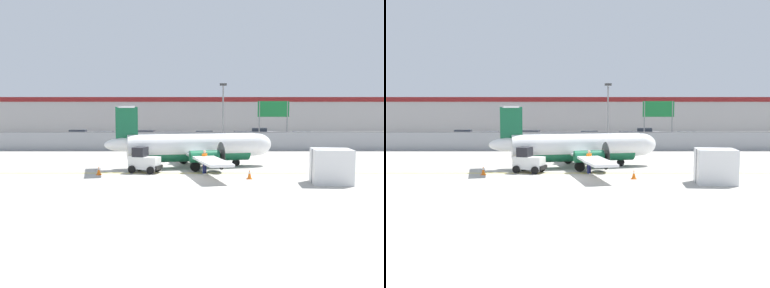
# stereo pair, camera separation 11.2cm
# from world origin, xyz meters

# --- Properties ---
(ground_plane) EXTENTS (140.00, 140.00, 0.01)m
(ground_plane) POSITION_xyz_m (0.00, 2.00, 0.00)
(ground_plane) COLOR #ADA89E
(perimeter_fence) EXTENTS (98.00, 0.10, 2.10)m
(perimeter_fence) POSITION_xyz_m (0.00, 18.00, 1.12)
(perimeter_fence) COLOR gray
(perimeter_fence) RESTS_ON ground
(parking_lot_strip) EXTENTS (98.00, 17.00, 0.12)m
(parking_lot_strip) POSITION_xyz_m (0.00, 29.50, 0.06)
(parking_lot_strip) COLOR #38383A
(parking_lot_strip) RESTS_ON ground
(background_building) EXTENTS (91.00, 8.10, 6.50)m
(background_building) POSITION_xyz_m (0.00, 47.99, 3.26)
(background_building) COLOR #BCB7B2
(background_building) RESTS_ON ground
(commuter_airplane) EXTENTS (13.58, 15.96, 4.92)m
(commuter_airplane) POSITION_xyz_m (0.21, 5.02, 1.60)
(commuter_airplane) COLOR white
(commuter_airplane) RESTS_ON ground
(baggage_tug) EXTENTS (2.56, 1.99, 1.88)m
(baggage_tug) POSITION_xyz_m (-3.63, 2.30, 0.86)
(baggage_tug) COLOR silver
(baggage_tug) RESTS_ON ground
(ground_crew_worker) EXTENTS (0.48, 0.48, 1.70)m
(ground_crew_worker) POSITION_xyz_m (0.85, 1.92, 0.95)
(ground_crew_worker) COLOR #191E4C
(ground_crew_worker) RESTS_ON ground
(cargo_container) EXTENTS (2.58, 2.22, 2.20)m
(cargo_container) POSITION_xyz_m (8.77, -2.22, 1.10)
(cargo_container) COLOR silver
(cargo_container) RESTS_ON ground
(traffic_cone_near_left) EXTENTS (0.36, 0.36, 0.64)m
(traffic_cone_near_left) POSITION_xyz_m (0.93, 5.57, 0.31)
(traffic_cone_near_left) COLOR orange
(traffic_cone_near_left) RESTS_ON ground
(traffic_cone_near_right) EXTENTS (0.36, 0.36, 0.64)m
(traffic_cone_near_right) POSITION_xyz_m (3.81, -0.53, 0.31)
(traffic_cone_near_right) COLOR orange
(traffic_cone_near_right) RESTS_ON ground
(traffic_cone_far_left) EXTENTS (0.36, 0.36, 0.64)m
(traffic_cone_far_left) POSITION_xyz_m (-4.93, 7.66, 0.31)
(traffic_cone_far_left) COLOR orange
(traffic_cone_far_left) RESTS_ON ground
(traffic_cone_far_right) EXTENTS (0.36, 0.36, 0.64)m
(traffic_cone_far_right) POSITION_xyz_m (-6.73, 1.18, 0.31)
(traffic_cone_far_right) COLOR orange
(traffic_cone_far_right) RESTS_ON ground
(parked_car_0) EXTENTS (4.32, 2.25, 1.58)m
(parked_car_0) POSITION_xyz_m (-15.94, 29.80, 0.89)
(parked_car_0) COLOR navy
(parked_car_0) RESTS_ON parking_lot_strip
(parked_car_1) EXTENTS (4.35, 2.33, 1.58)m
(parked_car_1) POSITION_xyz_m (-11.31, 25.70, 0.89)
(parked_car_1) COLOR red
(parked_car_1) RESTS_ON parking_lot_strip
(parked_car_2) EXTENTS (4.36, 2.35, 1.58)m
(parked_car_2) POSITION_xyz_m (-6.16, 28.55, 0.89)
(parked_car_2) COLOR red
(parked_car_2) RESTS_ON parking_lot_strip
(parked_car_3) EXTENTS (4.26, 2.12, 1.58)m
(parked_car_3) POSITION_xyz_m (-2.59, 25.04, 0.89)
(parked_car_3) COLOR #19662D
(parked_car_3) RESTS_ON parking_lot_strip
(parked_car_4) EXTENTS (4.26, 2.13, 1.58)m
(parked_car_4) POSITION_xyz_m (1.43, 27.07, 0.89)
(parked_car_4) COLOR slate
(parked_car_4) RESTS_ON parking_lot_strip
(parked_car_5) EXTENTS (4.37, 2.38, 1.58)m
(parked_car_5) POSITION_xyz_m (6.71, 26.15, 0.89)
(parked_car_5) COLOR silver
(parked_car_5) RESTS_ON parking_lot_strip
(parked_car_6) EXTENTS (4.38, 2.42, 1.58)m
(parked_car_6) POSITION_xyz_m (10.09, 34.57, 0.89)
(parked_car_6) COLOR gray
(parked_car_6) RESTS_ON parking_lot_strip
(parked_car_7) EXTENTS (4.35, 2.34, 1.58)m
(parked_car_7) POSITION_xyz_m (13.90, 25.62, 0.89)
(parked_car_7) COLOR navy
(parked_car_7) RESTS_ON parking_lot_strip
(apron_light_pole) EXTENTS (0.70, 0.30, 7.27)m
(apron_light_pole) POSITION_xyz_m (3.16, 15.46, 4.30)
(apron_light_pole) COLOR slate
(apron_light_pole) RESTS_ON ground
(highway_sign) EXTENTS (3.60, 0.14, 5.50)m
(highway_sign) POSITION_xyz_m (9.27, 20.03, 4.14)
(highway_sign) COLOR slate
(highway_sign) RESTS_ON ground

